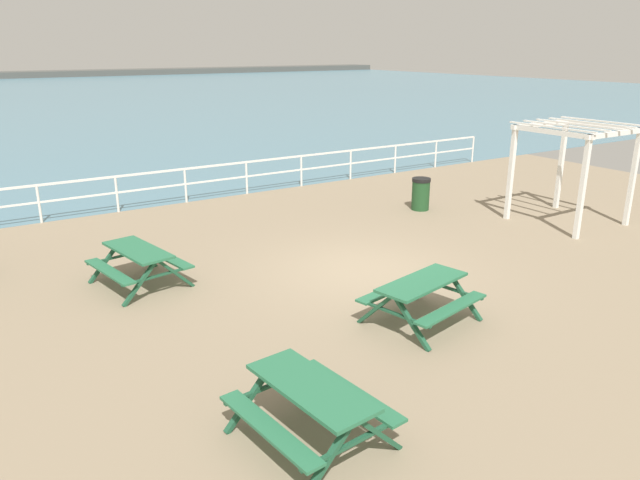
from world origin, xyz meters
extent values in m
cube|color=gray|center=(0.00, 0.00, -0.10)|extent=(30.00, 24.00, 0.20)
cube|color=teal|center=(0.00, 52.75, 0.00)|extent=(142.00, 90.00, 0.01)
cube|color=white|center=(0.00, 7.75, 1.05)|extent=(23.00, 0.06, 0.06)
cube|color=white|center=(0.00, 7.75, 0.58)|extent=(23.00, 0.05, 0.05)
cylinder|color=white|center=(-5.23, 7.75, 0.53)|extent=(0.07, 0.07, 1.05)
cylinder|color=white|center=(-3.14, 7.75, 0.53)|extent=(0.07, 0.07, 1.05)
cylinder|color=white|center=(-1.05, 7.75, 0.53)|extent=(0.07, 0.07, 1.05)
cylinder|color=white|center=(1.05, 7.75, 0.53)|extent=(0.07, 0.07, 1.05)
cylinder|color=white|center=(3.14, 7.75, 0.53)|extent=(0.07, 0.07, 1.05)
cylinder|color=white|center=(5.23, 7.75, 0.53)|extent=(0.07, 0.07, 1.05)
cylinder|color=white|center=(7.32, 7.75, 0.53)|extent=(0.07, 0.07, 1.05)
cylinder|color=white|center=(9.41, 7.75, 0.53)|extent=(0.07, 0.07, 1.05)
cylinder|color=white|center=(11.50, 7.75, 0.53)|extent=(0.07, 0.07, 1.05)
cube|color=#286B47|center=(-4.02, -4.37, 0.75)|extent=(0.88, 1.86, 0.05)
cube|color=#286B47|center=(-4.64, -4.43, 0.45)|extent=(0.44, 1.82, 0.04)
cube|color=#286B47|center=(-3.41, -4.30, 0.45)|extent=(0.44, 1.82, 0.04)
cube|color=#1E5035|center=(-4.48, -3.63, 0.38)|extent=(0.80, 0.16, 0.79)
cube|color=#1E5035|center=(-3.73, -3.55, 0.38)|extent=(0.80, 0.16, 0.79)
cube|color=#1E5035|center=(-4.10, -3.59, 0.42)|extent=(1.50, 0.21, 0.04)
cube|color=#1E5035|center=(-4.32, -5.18, 0.38)|extent=(0.80, 0.16, 0.79)
cube|color=#1E5035|center=(-3.57, -5.11, 0.38)|extent=(0.80, 0.16, 0.79)
cube|color=#1E5035|center=(-3.94, -5.14, 0.42)|extent=(1.50, 0.21, 0.04)
cube|color=#286B47|center=(-0.64, -2.58, 0.75)|extent=(1.91, 1.06, 0.05)
cube|color=#286B47|center=(-0.77, -1.97, 0.45)|extent=(1.81, 0.63, 0.04)
cube|color=#286B47|center=(-0.51, -3.19, 0.45)|extent=(1.81, 0.63, 0.04)
cube|color=#1E5035|center=(0.05, -2.05, 0.38)|extent=(0.24, 0.79, 0.79)
cube|color=#1E5035|center=(0.21, -2.78, 0.38)|extent=(0.24, 0.79, 0.79)
cube|color=#1E5035|center=(0.13, -2.42, 0.42)|extent=(0.37, 1.48, 0.04)
cube|color=#1E5035|center=(-1.48, -2.38, 0.38)|extent=(0.24, 0.79, 0.79)
cube|color=#1E5035|center=(-1.32, -3.11, 0.38)|extent=(0.24, 0.79, 0.79)
cube|color=#1E5035|center=(-1.40, -2.74, 0.42)|extent=(0.37, 1.48, 0.04)
cube|color=#286B47|center=(-4.27, 1.80, 0.75)|extent=(1.00, 1.89, 0.05)
cube|color=#286B47|center=(-4.88, 1.69, 0.45)|extent=(0.57, 1.82, 0.04)
cube|color=#286B47|center=(-3.66, 1.91, 0.45)|extent=(0.57, 1.82, 0.04)
cube|color=#1E5035|center=(-4.78, 2.50, 0.38)|extent=(0.79, 0.21, 0.79)
cube|color=#1E5035|center=(-4.04, 2.63, 0.38)|extent=(0.79, 0.21, 0.79)
cube|color=#1E5035|center=(-4.41, 2.57, 0.42)|extent=(1.49, 0.32, 0.04)
cube|color=#1E5035|center=(-4.51, 0.97, 0.38)|extent=(0.79, 0.21, 0.79)
cube|color=#1E5035|center=(-3.77, 1.09, 0.38)|extent=(0.79, 0.21, 0.79)
cube|color=#1E5035|center=(-4.14, 1.03, 0.42)|extent=(1.49, 0.32, 0.04)
cube|color=white|center=(8.09, 1.11, 1.25)|extent=(0.12, 0.12, 2.50)
cube|color=white|center=(8.10, -1.09, 1.25)|extent=(0.12, 0.12, 2.50)
cube|color=white|center=(5.89, 1.09, 1.25)|extent=(0.12, 0.12, 2.50)
cube|color=white|center=(5.90, -1.11, 1.25)|extent=(0.12, 0.12, 2.50)
cube|color=white|center=(8.10, 0.01, 2.56)|extent=(0.14, 2.44, 0.12)
cube|color=white|center=(5.90, -0.01, 2.56)|extent=(0.14, 2.44, 0.12)
cube|color=white|center=(6.99, 1.10, 2.56)|extent=(2.44, 0.14, 0.12)
cube|color=white|center=(7.00, -1.10, 2.56)|extent=(2.44, 0.14, 0.12)
cube|color=white|center=(5.90, -0.01, 2.68)|extent=(0.10, 2.56, 0.04)
cube|color=white|center=(6.45, 0.00, 2.68)|extent=(0.10, 2.56, 0.04)
cube|color=white|center=(7.00, 0.00, 2.68)|extent=(0.10, 2.56, 0.04)
cube|color=white|center=(7.55, 0.00, 2.68)|extent=(0.10, 2.56, 0.04)
cube|color=white|center=(8.10, 0.01, 2.68)|extent=(0.10, 2.56, 0.04)
cylinder|color=#1E4723|center=(4.49, 3.15, 0.42)|extent=(0.52, 0.52, 0.85)
cylinder|color=black|center=(4.49, 3.15, 0.90)|extent=(0.55, 0.55, 0.10)
camera|label=1|loc=(-7.31, -9.67, 4.64)|focal=33.48mm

